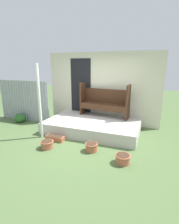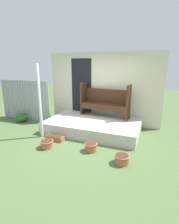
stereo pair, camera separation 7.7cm
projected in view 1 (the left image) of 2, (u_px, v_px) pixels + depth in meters
name	position (u px, v px, depth m)	size (l,w,h in m)	color
ground_plane	(83.00, 142.00, 5.08)	(24.00, 24.00, 0.00)	#516B3D
porch_slab	(93.00, 125.00, 5.87)	(3.02, 1.84, 0.37)	beige
house_wall	(101.00, 89.00, 6.44)	(4.22, 0.08, 2.60)	beige
fence_corrugated	(24.00, 101.00, 6.86)	(2.26, 0.05, 1.58)	#9EA3A8
support_post	(40.00, 102.00, 5.12)	(0.08, 0.08, 2.20)	white
bench	(104.00, 100.00, 6.14)	(1.78, 0.56, 1.16)	#422616
flower_pot_left	(47.00, 144.00, 4.67)	(0.36, 0.36, 0.20)	#B26042
flower_pot_middle	(91.00, 147.00, 4.51)	(0.34, 0.34, 0.22)	#B26042
flower_pot_right	(123.00, 159.00, 3.95)	(0.36, 0.36, 0.21)	#B26042
planter_box_rect	(55.00, 138.00, 5.14)	(0.55, 0.21, 0.15)	#B26042
shrub_by_fence	(20.00, 118.00, 6.75)	(0.44, 0.40, 0.34)	#2D6628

